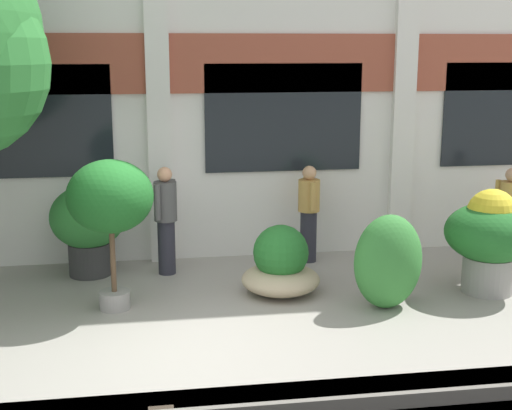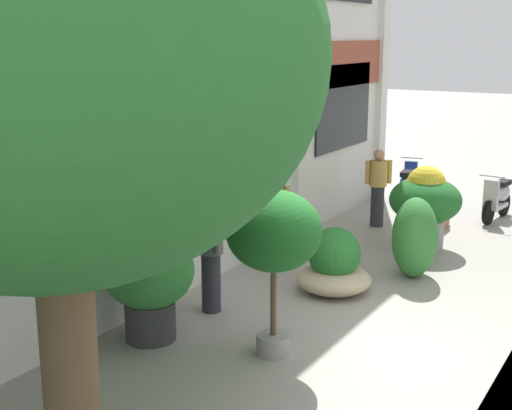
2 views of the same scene
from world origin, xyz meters
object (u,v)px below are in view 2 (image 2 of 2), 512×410
at_px(potted_plant_wide_bowl, 334,267).
at_px(resident_watching_tracks, 211,249).
at_px(scooter_near_curb, 498,198).
at_px(potted_plant_fluted_column, 149,277).
at_px(topiary_hedge, 415,237).
at_px(potted_plant_stone_basin, 425,202).
at_px(potted_plant_low_pan, 274,235).
at_px(broadleaf_tree, 50,71).
at_px(resident_by_doorway, 275,215).
at_px(scooter_second_parked, 407,184).
at_px(potted_plant_square_trough, 431,216).
at_px(resident_near_plants, 378,185).

relative_size(potted_plant_wide_bowl, resident_watching_tracks, 0.67).
relative_size(potted_plant_wide_bowl, scooter_near_curb, 0.79).
bearing_deg(potted_plant_fluted_column, scooter_near_curb, -15.65).
bearing_deg(scooter_near_curb, resident_watching_tracks, -9.95).
height_order(potted_plant_fluted_column, topiary_hedge, potted_plant_fluted_column).
xyz_separation_m(potted_plant_wide_bowl, potted_plant_stone_basin, (2.86, -0.41, 0.44)).
distance_m(scooter_near_curb, resident_watching_tracks, 7.45).
distance_m(potted_plant_fluted_column, scooter_near_curb, 8.58).
distance_m(potted_plant_wide_bowl, topiary_hedge, 1.51).
xyz_separation_m(scooter_near_curb, resident_watching_tracks, (-7.11, 2.19, 0.44)).
bearing_deg(potted_plant_low_pan, potted_plant_wide_bowl, 6.70).
xyz_separation_m(potted_plant_low_pan, potted_plant_fluted_column, (-0.42, 1.50, -0.66)).
distance_m(broadleaf_tree, scooter_near_curb, 11.16).
bearing_deg(broadleaf_tree, potted_plant_fluted_column, 25.41).
distance_m(scooter_near_curb, resident_by_doorway, 5.47).
bearing_deg(potted_plant_stone_basin, potted_plant_fluted_column, 163.44).
bearing_deg(scooter_second_parked, potted_plant_low_pan, 178.48).
bearing_deg(potted_plant_square_trough, resident_near_plants, 109.01).
distance_m(potted_plant_wide_bowl, potted_plant_low_pan, 2.52).
bearing_deg(scooter_second_parked, topiary_hedge, -169.70).
height_order(resident_by_doorway, resident_near_plants, resident_by_doorway).
height_order(broadleaf_tree, resident_watching_tracks, broadleaf_tree).
height_order(potted_plant_wide_bowl, resident_near_plants, resident_near_plants).
xyz_separation_m(potted_plant_square_trough, scooter_second_parked, (1.81, 1.11, 0.19)).
xyz_separation_m(scooter_second_parked, resident_near_plants, (-2.14, -0.14, 0.38)).
height_order(potted_plant_low_pan, potted_plant_square_trough, potted_plant_low_pan).
bearing_deg(scooter_near_curb, potted_plant_wide_bowl, -3.75).
bearing_deg(potted_plant_stone_basin, scooter_second_parked, 24.12).
bearing_deg(scooter_near_curb, resident_by_doorway, -19.78).
bearing_deg(potted_plant_square_trough, potted_plant_stone_basin, -167.90).
distance_m(potted_plant_square_trough, scooter_near_curb, 1.72).
height_order(broadleaf_tree, topiary_hedge, broadleaf_tree).
bearing_deg(potted_plant_low_pan, resident_near_plants, 10.31).
bearing_deg(scooter_second_parked, resident_by_doorway, 165.30).
bearing_deg(scooter_near_curb, topiary_hedge, 3.04).
relative_size(potted_plant_low_pan, scooter_near_curb, 1.43).
height_order(potted_plant_fluted_column, resident_near_plants, resident_near_plants).
bearing_deg(potted_plant_low_pan, scooter_second_parked, 8.60).
bearing_deg(resident_by_doorway, scooter_second_parked, 173.40).
distance_m(broadleaf_tree, resident_watching_tracks, 4.51).
distance_m(potted_plant_low_pan, resident_near_plants, 6.20).
height_order(potted_plant_square_trough, potted_plant_stone_basin, potted_plant_stone_basin).
xyz_separation_m(broadleaf_tree, resident_watching_tracks, (3.60, 1.04, -2.52)).
relative_size(potted_plant_wide_bowl, potted_plant_stone_basin, 0.75).
bearing_deg(topiary_hedge, resident_near_plants, 32.33).
bearing_deg(potted_plant_wide_bowl, potted_plant_low_pan, -173.30).
xyz_separation_m(potted_plant_low_pan, topiary_hedge, (3.54, -0.50, -0.83)).
bearing_deg(potted_plant_low_pan, potted_plant_square_trough, 1.18).
relative_size(potted_plant_wide_bowl, resident_near_plants, 0.72).
bearing_deg(topiary_hedge, potted_plant_low_pan, 171.96).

